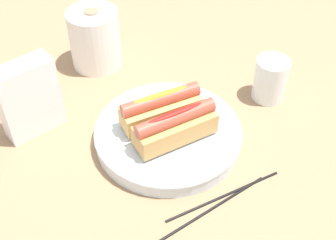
{
  "coord_description": "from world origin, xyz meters",
  "views": [
    {
      "loc": [
        -0.29,
        -0.53,
        0.62
      ],
      "look_at": [
        -0.01,
        -0.01,
        0.05
      ],
      "focal_mm": 48.31,
      "sensor_mm": 36.0,
      "label": 1
    }
  ],
  "objects_px": {
    "serving_bowl": "(168,134)",
    "chopstick_far": "(213,208)",
    "hotdog_front": "(175,126)",
    "napkin_box": "(29,99)",
    "chopstick_near": "(224,195)",
    "hotdog_back": "(161,108)",
    "paper_towel_roll": "(95,39)",
    "water_glass": "(270,80)"
  },
  "relations": [
    {
      "from": "serving_bowl",
      "to": "chopstick_far",
      "type": "bearing_deg",
      "value": -93.35
    },
    {
      "from": "hotdog_front",
      "to": "chopstick_far",
      "type": "distance_m",
      "value": 0.16
    },
    {
      "from": "napkin_box",
      "to": "chopstick_near",
      "type": "bearing_deg",
      "value": -65.0
    },
    {
      "from": "hotdog_back",
      "to": "paper_towel_roll",
      "type": "bearing_deg",
      "value": 94.94
    },
    {
      "from": "chopstick_near",
      "to": "chopstick_far",
      "type": "xyz_separation_m",
      "value": [
        -0.03,
        -0.01,
        0.0
      ]
    },
    {
      "from": "hotdog_back",
      "to": "paper_towel_roll",
      "type": "xyz_separation_m",
      "value": [
        -0.02,
        0.26,
        0.0
      ]
    },
    {
      "from": "serving_bowl",
      "to": "hotdog_back",
      "type": "bearing_deg",
      "value": 89.76
    },
    {
      "from": "chopstick_near",
      "to": "chopstick_far",
      "type": "height_order",
      "value": "same"
    },
    {
      "from": "serving_bowl",
      "to": "chopstick_near",
      "type": "bearing_deg",
      "value": -82.82
    },
    {
      "from": "water_glass",
      "to": "hotdog_front",
      "type": "bearing_deg",
      "value": -170.15
    },
    {
      "from": "hotdog_back",
      "to": "chopstick_near",
      "type": "distance_m",
      "value": 0.2
    },
    {
      "from": "hotdog_front",
      "to": "paper_towel_roll",
      "type": "height_order",
      "value": "paper_towel_roll"
    },
    {
      "from": "hotdog_back",
      "to": "hotdog_front",
      "type": "bearing_deg",
      "value": -90.24
    },
    {
      "from": "hotdog_back",
      "to": "chopstick_far",
      "type": "distance_m",
      "value": 0.21
    },
    {
      "from": "serving_bowl",
      "to": "water_glass",
      "type": "distance_m",
      "value": 0.25
    },
    {
      "from": "paper_towel_roll",
      "to": "chopstick_near",
      "type": "height_order",
      "value": "paper_towel_roll"
    },
    {
      "from": "hotdog_back",
      "to": "chopstick_far",
      "type": "xyz_separation_m",
      "value": [
        -0.01,
        -0.2,
        -0.06
      ]
    },
    {
      "from": "water_glass",
      "to": "napkin_box",
      "type": "relative_size",
      "value": 0.6
    },
    {
      "from": "hotdog_front",
      "to": "chopstick_far",
      "type": "relative_size",
      "value": 0.68
    },
    {
      "from": "serving_bowl",
      "to": "water_glass",
      "type": "relative_size",
      "value": 3.04
    },
    {
      "from": "hotdog_back",
      "to": "water_glass",
      "type": "height_order",
      "value": "hotdog_back"
    },
    {
      "from": "water_glass",
      "to": "chopstick_far",
      "type": "distance_m",
      "value": 0.32
    },
    {
      "from": "chopstick_near",
      "to": "hotdog_back",
      "type": "bearing_deg",
      "value": 97.29
    },
    {
      "from": "paper_towel_roll",
      "to": "chopstick_far",
      "type": "relative_size",
      "value": 0.61
    },
    {
      "from": "hotdog_front",
      "to": "chopstick_near",
      "type": "xyz_separation_m",
      "value": [
        0.02,
        -0.13,
        -0.06
      ]
    },
    {
      "from": "serving_bowl",
      "to": "chopstick_far",
      "type": "relative_size",
      "value": 1.25
    },
    {
      "from": "napkin_box",
      "to": "hotdog_front",
      "type": "bearing_deg",
      "value": -52.13
    },
    {
      "from": "serving_bowl",
      "to": "hotdog_front",
      "type": "relative_size",
      "value": 1.82
    },
    {
      "from": "hotdog_front",
      "to": "napkin_box",
      "type": "distance_m",
      "value": 0.27
    },
    {
      "from": "hotdog_front",
      "to": "paper_towel_roll",
      "type": "relative_size",
      "value": 1.12
    },
    {
      "from": "serving_bowl",
      "to": "water_glass",
      "type": "bearing_deg",
      "value": 3.49
    },
    {
      "from": "chopstick_far",
      "to": "hotdog_back",
      "type": "bearing_deg",
      "value": 80.43
    },
    {
      "from": "paper_towel_roll",
      "to": "hotdog_back",
      "type": "bearing_deg",
      "value": -85.06
    },
    {
      "from": "napkin_box",
      "to": "water_glass",
      "type": "bearing_deg",
      "value": -28.09
    },
    {
      "from": "serving_bowl",
      "to": "chopstick_far",
      "type": "height_order",
      "value": "serving_bowl"
    },
    {
      "from": "chopstick_near",
      "to": "chopstick_far",
      "type": "bearing_deg",
      "value": -157.0
    },
    {
      "from": "serving_bowl",
      "to": "hotdog_front",
      "type": "height_order",
      "value": "hotdog_front"
    },
    {
      "from": "water_glass",
      "to": "serving_bowl",
      "type": "bearing_deg",
      "value": -176.51
    },
    {
      "from": "paper_towel_roll",
      "to": "chopstick_far",
      "type": "bearing_deg",
      "value": -88.42
    },
    {
      "from": "serving_bowl",
      "to": "napkin_box",
      "type": "height_order",
      "value": "napkin_box"
    },
    {
      "from": "serving_bowl",
      "to": "napkin_box",
      "type": "xyz_separation_m",
      "value": [
        -0.21,
        0.15,
        0.06
      ]
    },
    {
      "from": "water_glass",
      "to": "napkin_box",
      "type": "xyz_separation_m",
      "value": [
        -0.45,
        0.14,
        0.03
      ]
    }
  ]
}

